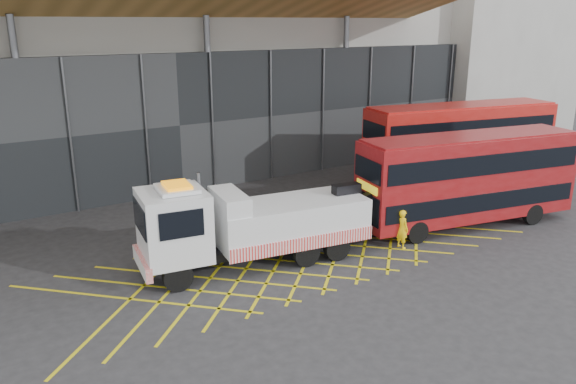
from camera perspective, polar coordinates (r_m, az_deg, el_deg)
ground_plane at (r=23.15m, az=-4.27°, el=-7.79°), size 120.00×120.00×0.00m
road_markings at (r=24.27m, az=0.73°, el=-6.51°), size 21.56×7.16×0.01m
construction_building at (r=38.79m, az=-15.60°, el=15.34°), size 55.00×23.97×18.00m
east_building at (r=54.32m, az=18.49°, el=16.49°), size 15.00×12.00×20.00m
recovery_truck at (r=22.85m, az=-4.01°, el=-3.23°), size 11.26×4.01×3.90m
bus_towed at (r=28.44m, az=17.83°, el=1.55°), size 11.39×4.69×4.52m
bus_second at (r=35.92m, az=17.05°, el=5.06°), size 12.34×5.19×4.90m
worker at (r=25.33m, az=11.51°, el=-3.70°), size 0.45×0.66×1.77m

